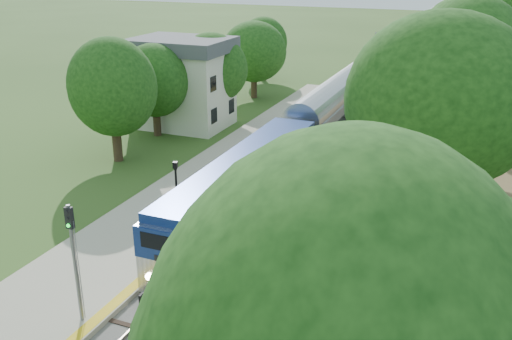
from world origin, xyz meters
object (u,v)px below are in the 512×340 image
at_px(lamppost_far, 177,198).
at_px(signal_platform, 74,251).
at_px(station_building, 183,82).
at_px(signal_gantry, 410,46).
at_px(train, 406,49).
at_px(signal_farside, 392,126).

height_order(lamppost_far, signal_platform, signal_platform).
height_order(station_building, signal_gantry, station_building).
xyz_separation_m(signal_gantry, signal_platform, (-5.37, -53.67, -1.18)).
xyz_separation_m(train, signal_platform, (-2.90, -69.12, 1.45)).
bearing_deg(signal_farside, signal_platform, -113.89).
height_order(signal_gantry, train, signal_gantry).
bearing_deg(station_building, signal_gantry, 56.62).
relative_size(train, signal_platform, 25.65).
height_order(signal_gantry, lamppost_far, signal_gantry).
bearing_deg(lamppost_far, signal_platform, -86.09).
distance_m(signal_gantry, signal_farside, 33.34).
relative_size(station_building, signal_farside, 1.24).
relative_size(station_building, lamppost_far, 2.19).
xyz_separation_m(train, signal_farside, (6.20, -48.58, 2.17)).
distance_m(station_building, train, 42.84).
height_order(signal_gantry, signal_platform, signal_gantry).
height_order(station_building, signal_farside, station_building).
bearing_deg(lamppost_far, station_building, 118.33).
height_order(station_building, train, station_building).
xyz_separation_m(station_building, signal_gantry, (16.47, 24.99, 0.73)).
distance_m(station_building, signal_farside, 21.78).
xyz_separation_m(station_building, train, (14.00, 40.44, -1.90)).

